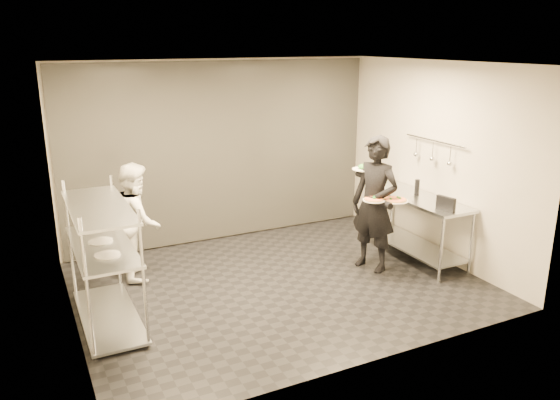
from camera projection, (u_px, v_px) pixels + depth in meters
name	position (u px, v px, depth m)	size (l,w,h in m)	color
room_shell	(243.00, 162.00, 7.73)	(5.00, 4.00, 2.80)	black
pass_rack	(103.00, 257.00, 5.98)	(0.60, 1.60, 1.50)	#B5B7BC
prep_counter	(415.00, 216.00, 7.86)	(0.60, 1.80, 0.92)	#B5B7BC
utensil_rail	(433.00, 152.00, 7.70)	(0.07, 1.20, 0.31)	#B5B7BC
waiter	(375.00, 204.00, 7.37)	(0.68, 0.44, 1.86)	black
chef	(137.00, 220.00, 7.19)	(0.75, 0.59, 1.55)	white
pizza_plate_near	(374.00, 199.00, 7.15)	(0.30, 0.30, 0.05)	silver
pizza_plate_far	(395.00, 200.00, 7.17)	(0.34, 0.34, 0.05)	silver
salad_plate	(363.00, 168.00, 7.45)	(0.29, 0.29, 0.07)	silver
pos_monitor	(446.00, 204.00, 7.08)	(0.05, 0.27, 0.19)	black
bottle_green	(373.00, 177.00, 8.35)	(0.07, 0.07, 0.25)	gray
bottle_clear	(386.00, 177.00, 8.46)	(0.06, 0.06, 0.19)	gray
bottle_dark	(417.00, 187.00, 7.79)	(0.07, 0.07, 0.23)	black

